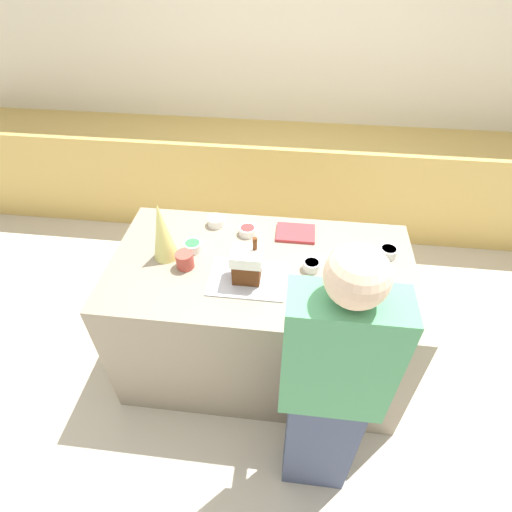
% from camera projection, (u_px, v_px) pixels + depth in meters
% --- Properties ---
extents(ground_plane, '(12.00, 12.00, 0.00)m').
position_uv_depth(ground_plane, '(261.00, 358.00, 2.88)').
color(ground_plane, beige).
extents(wall_back, '(8.00, 0.05, 2.60)m').
position_uv_depth(wall_back, '(287.00, 76.00, 3.54)').
color(wall_back, beige).
rests_on(wall_back, ground_plane).
extents(back_cabinet_block, '(6.00, 0.60, 0.90)m').
position_uv_depth(back_cabinet_block, '(280.00, 179.00, 3.86)').
color(back_cabinet_block, tan).
rests_on(back_cabinet_block, ground_plane).
extents(kitchen_island, '(1.74, 0.93, 0.92)m').
position_uv_depth(kitchen_island, '(261.00, 317.00, 2.57)').
color(kitchen_island, gray).
rests_on(kitchen_island, ground_plane).
extents(baking_tray, '(0.41, 0.30, 0.01)m').
position_uv_depth(baking_tray, '(247.00, 278.00, 2.17)').
color(baking_tray, '#B2B2BC').
rests_on(baking_tray, kitchen_island).
extents(gingerbread_house, '(0.16, 0.14, 0.27)m').
position_uv_depth(gingerbread_house, '(247.00, 264.00, 2.10)').
color(gingerbread_house, '#5B2D14').
rests_on(gingerbread_house, baking_tray).
extents(decorative_tree, '(0.14, 0.14, 0.36)m').
position_uv_depth(decorative_tree, '(162.00, 231.00, 2.20)').
color(decorative_tree, '#DBD675').
rests_on(decorative_tree, kitchen_island).
extents(candy_bowl_behind_tray, '(0.11, 0.11, 0.05)m').
position_uv_depth(candy_bowl_behind_tray, '(248.00, 230.00, 2.45)').
color(candy_bowl_behind_tray, white).
rests_on(candy_bowl_behind_tray, kitchen_island).
extents(candy_bowl_center_rear, '(0.11, 0.11, 0.05)m').
position_uv_depth(candy_bowl_center_rear, '(193.00, 246.00, 2.34)').
color(candy_bowl_center_rear, silver).
rests_on(candy_bowl_center_rear, kitchen_island).
extents(candy_bowl_beside_tree, '(0.10, 0.10, 0.05)m').
position_uv_depth(candy_bowl_beside_tree, '(388.00, 252.00, 2.30)').
color(candy_bowl_beside_tree, white).
rests_on(candy_bowl_beside_tree, kitchen_island).
extents(candy_bowl_front_corner, '(0.12, 0.12, 0.04)m').
position_uv_depth(candy_bowl_front_corner, '(374.00, 266.00, 2.22)').
color(candy_bowl_front_corner, silver).
rests_on(candy_bowl_front_corner, kitchen_island).
extents(candy_bowl_far_left, '(0.11, 0.11, 0.05)m').
position_uv_depth(candy_bowl_far_left, '(216.00, 221.00, 2.52)').
color(candy_bowl_far_left, white).
rests_on(candy_bowl_far_left, kitchen_island).
extents(candy_bowl_far_right, '(0.10, 0.10, 0.05)m').
position_uv_depth(candy_bowl_far_right, '(311.00, 265.00, 2.22)').
color(candy_bowl_far_right, white).
rests_on(candy_bowl_far_right, kitchen_island).
extents(cookbook, '(0.24, 0.18, 0.02)m').
position_uv_depth(cookbook, '(296.00, 233.00, 2.46)').
color(cookbook, '#B23338').
rests_on(cookbook, kitchen_island).
extents(mug, '(0.10, 0.10, 0.10)m').
position_uv_depth(mug, '(185.00, 260.00, 2.22)').
color(mug, '#B24238').
rests_on(mug, kitchen_island).
extents(person, '(0.44, 0.55, 1.68)m').
position_uv_depth(person, '(330.00, 390.00, 1.75)').
color(person, '#424C6B').
rests_on(person, ground_plane).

